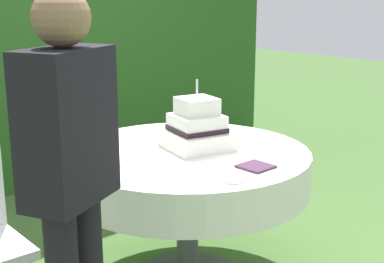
# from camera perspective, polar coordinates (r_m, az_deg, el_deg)

# --- Properties ---
(foliage_hedge) EXTENTS (5.23, 0.57, 2.82)m
(foliage_hedge) POSITION_cam_1_polar(r_m,az_deg,el_deg) (4.73, -18.44, 11.49)
(foliage_hedge) COLOR #28561E
(foliage_hedge) RESTS_ON ground_plane
(cake_table) EXTENTS (1.32, 1.32, 0.75)m
(cake_table) POSITION_cam_1_polar(r_m,az_deg,el_deg) (2.99, -0.49, -4.06)
(cake_table) COLOR #4C4C51
(cake_table) RESTS_ON ground_plane
(wedding_cake) EXTENTS (0.38, 0.38, 0.38)m
(wedding_cake) POSITION_cam_1_polar(r_m,az_deg,el_deg) (2.97, 0.51, 0.30)
(wedding_cake) COLOR white
(wedding_cake) RESTS_ON cake_table
(serving_plate_near) EXTENTS (0.12, 0.12, 0.01)m
(serving_plate_near) POSITION_cam_1_polar(r_m,az_deg,el_deg) (2.50, 4.07, -4.99)
(serving_plate_near) COLOR white
(serving_plate_near) RESTS_ON cake_table
(serving_plate_far) EXTENTS (0.10, 0.10, 0.01)m
(serving_plate_far) POSITION_cam_1_polar(r_m,az_deg,el_deg) (2.72, -8.00, -3.46)
(serving_plate_far) COLOR white
(serving_plate_far) RESTS_ON cake_table
(serving_plate_left) EXTENTS (0.14, 0.14, 0.01)m
(serving_plate_left) POSITION_cam_1_polar(r_m,az_deg,el_deg) (3.20, -9.51, -0.80)
(serving_plate_left) COLOR white
(serving_plate_left) RESTS_ON cake_table
(napkin_stack) EXTENTS (0.15, 0.15, 0.01)m
(napkin_stack) POSITION_cam_1_polar(r_m,az_deg,el_deg) (2.69, 6.63, -3.63)
(napkin_stack) COLOR #4C2D47
(napkin_stack) RESTS_ON cake_table
(standing_person) EXTENTS (0.41, 0.34, 1.60)m
(standing_person) POSITION_cam_1_polar(r_m,az_deg,el_deg) (2.02, -12.49, -4.92)
(standing_person) COLOR black
(standing_person) RESTS_ON ground_plane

